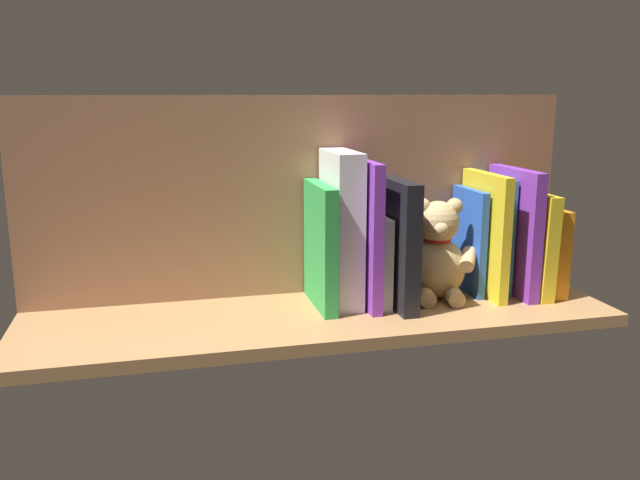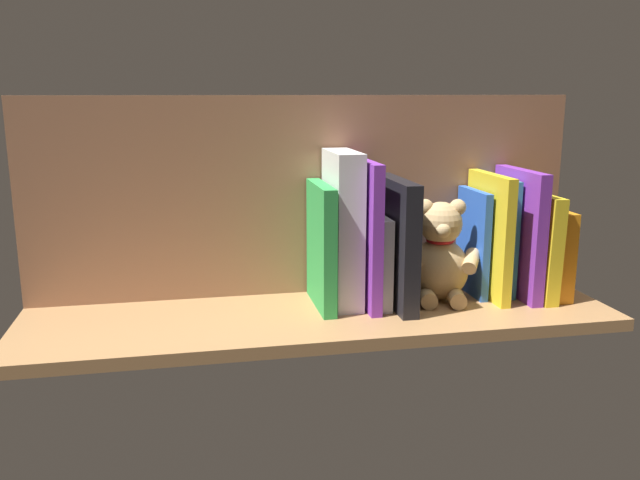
# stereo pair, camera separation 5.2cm
# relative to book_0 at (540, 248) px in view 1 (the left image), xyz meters

# --- Properties ---
(ground_plane) EXTENTS (1.06, 0.30, 0.02)m
(ground_plane) POSITION_rel_book_0_xyz_m (0.46, 0.03, -0.10)
(ground_plane) COLOR #A87A4C
(shelf_back_panel) EXTENTS (1.06, 0.02, 0.38)m
(shelf_back_panel) POSITION_rel_book_0_xyz_m (0.46, -0.10, 0.11)
(shelf_back_panel) COLOR #956448
(shelf_back_panel) RESTS_ON ground_plane
(book_0) EXTENTS (0.03, 0.17, 0.17)m
(book_0) POSITION_rel_book_0_xyz_m (0.00, 0.00, 0.00)
(book_0) COLOR orange
(book_0) RESTS_ON ground_plane
(book_1) EXTENTS (0.03, 0.18, 0.20)m
(book_1) POSITION_rel_book_0_xyz_m (0.03, 0.01, 0.02)
(book_1) COLOR yellow
(book_1) RESTS_ON ground_plane
(book_2) EXTENTS (0.02, 0.18, 0.25)m
(book_2) POSITION_rel_book_0_xyz_m (0.06, 0.00, 0.04)
(book_2) COLOR purple
(book_2) RESTS_ON ground_plane
(book_3) EXTENTS (0.03, 0.13, 0.23)m
(book_3) POSITION_rel_book_0_xyz_m (0.09, -0.02, 0.03)
(book_3) COLOR teal
(book_3) RESTS_ON ground_plane
(book_4) EXTENTS (0.02, 0.17, 0.24)m
(book_4) POSITION_rel_book_0_xyz_m (0.12, 0.00, 0.03)
(book_4) COLOR yellow
(book_4) RESTS_ON ground_plane
(book_5) EXTENTS (0.01, 0.13, 0.21)m
(book_5) POSITION_rel_book_0_xyz_m (0.15, -0.02, 0.02)
(book_5) COLOR blue
(book_5) RESTS_ON ground_plane
(teddy_bear) EXTENTS (0.15, 0.14, 0.19)m
(teddy_bear) POSITION_rel_book_0_xyz_m (0.22, 0.01, 0.00)
(teddy_bear) COLOR tan
(teddy_bear) RESTS_ON ground_plane
(book_6) EXTENTS (0.03, 0.20, 0.24)m
(book_6) POSITION_rel_book_0_xyz_m (0.31, 0.01, 0.03)
(book_6) COLOR black
(book_6) RESTS_ON ground_plane
(book_7) EXTENTS (0.02, 0.16, 0.17)m
(book_7) POSITION_rel_book_0_xyz_m (0.34, -0.01, -0.00)
(book_7) COLOR silver
(book_7) RESTS_ON ground_plane
(book_8) EXTENTS (0.02, 0.17, 0.27)m
(book_8) POSITION_rel_book_0_xyz_m (0.37, 0.00, 0.05)
(book_8) COLOR purple
(book_8) RESTS_ON ground_plane
(dictionary_thick_white) EXTENTS (0.05, 0.15, 0.28)m
(dictionary_thick_white) POSITION_rel_book_0_xyz_m (0.41, -0.01, 0.06)
(dictionary_thick_white) COLOR silver
(dictionary_thick_white) RESTS_ON ground_plane
(book_9) EXTENTS (0.02, 0.17, 0.23)m
(book_9) POSITION_rel_book_0_xyz_m (0.45, -0.00, 0.03)
(book_9) COLOR green
(book_9) RESTS_ON ground_plane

